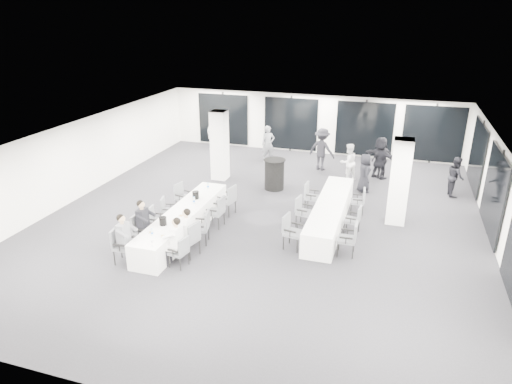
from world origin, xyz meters
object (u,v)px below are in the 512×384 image
chair_main_right_mid (203,225)px  standing_guest_c (322,147)px  chair_main_right_near (181,250)px  standing_guest_h (456,174)px  chair_main_left_near (121,243)px  chair_side_right_mid (355,218)px  chair_side_right_near (350,237)px  standing_guest_g (213,129)px  chair_main_left_fourth (167,209)px  standing_guest_a (268,142)px  chair_side_left_far (310,195)px  chair_main_right_fourth (218,210)px  chair_side_right_far (360,199)px  ice_bucket_near (163,221)px  chair_side_left_mid (302,210)px  standing_guest_f (380,155)px  chair_main_left_second (140,228)px  chair_main_left_mid (155,219)px  standing_guest_d (383,157)px  chair_main_left_far (182,195)px  banquet_table_side (330,213)px  banquet_table_main (184,222)px  chair_main_right_far (229,198)px  standing_guest_b (348,160)px  chair_main_right_second (190,237)px  standing_guest_e (365,171)px  chair_side_left_near (291,229)px  ice_bucket_far (196,195)px  cocktail_table (274,174)px

chair_main_right_mid → standing_guest_c: bearing=-27.5°
chair_main_right_near → standing_guest_h: (7.40, 7.74, 0.34)m
chair_main_left_near → chair_side_right_mid: bearing=114.4°
chair_side_right_near → standing_guest_g: 11.62m
chair_main_left_fourth → standing_guest_a: standing_guest_a is taller
chair_side_left_far → standing_guest_g: 8.44m
chair_side_left_far → standing_guest_a: (-2.91, 4.82, 0.38)m
chair_main_right_fourth → chair_main_left_fourth: bearing=101.3°
chair_side_right_far → standing_guest_h: standing_guest_h is taller
ice_bucket_near → chair_side_left_mid: bearing=37.9°
chair_side_right_mid → standing_guest_c: size_ratio=0.44×
chair_main_left_fourth → chair_side_left_mid: chair_side_left_mid is taller
chair_main_left_near → standing_guest_f: (6.28, 9.12, 0.41)m
chair_main_left_second → chair_side_left_far: (4.21, 4.05, 0.01)m
chair_main_left_mid → standing_guest_g: 9.31m
chair_main_right_fourth → standing_guest_d: 7.87m
chair_main_left_far → standing_guest_d: bearing=143.3°
banquet_table_side → standing_guest_c: (-1.22, 5.36, 0.66)m
banquet_table_main → chair_main_left_near: 2.28m
chair_main_right_far → chair_main_left_far: bearing=105.1°
banquet_table_main → chair_main_left_near: chair_main_left_near is taller
chair_main_right_near → standing_guest_f: standing_guest_f is taller
chair_main_right_fourth → standing_guest_b: bearing=-28.1°
banquet_table_main → standing_guest_c: (2.99, 7.35, 0.66)m
chair_main_right_near → standing_guest_b: size_ratio=0.51×
ice_bucket_near → banquet_table_side: bearing=35.5°
banquet_table_side → chair_main_right_second: 4.69m
chair_main_left_second → chair_main_right_fourth: (1.67, 1.83, 0.03)m
chair_main_right_far → chair_main_left_near: bearing=167.5°
chair_main_left_mid → chair_main_right_near: chair_main_right_near is taller
chair_main_right_far → standing_guest_f: 7.02m
chair_main_left_far → chair_main_right_fourth: size_ratio=0.94×
banquet_table_side → chair_main_left_far: bearing=-175.6°
standing_guest_h → standing_guest_e: bearing=91.9°
chair_main_right_mid → chair_main_left_near: bearing=123.2°
chair_side_left_mid → chair_side_right_far: 2.23m
chair_side_left_near → ice_bucket_far: 3.54m
cocktail_table → chair_main_left_fourth: cocktail_table is taller
chair_main_left_far → ice_bucket_near: size_ratio=3.94×
standing_guest_e → banquet_table_side: bearing=149.4°
chair_main_right_mid → standing_guest_d: bearing=-44.3°
chair_main_left_fourth → chair_side_left_far: size_ratio=0.90×
chair_main_left_mid → standing_guest_f: 9.63m
standing_guest_c → standing_guest_g: (-5.65, 1.47, 0.01)m
chair_side_right_near → ice_bucket_near: size_ratio=4.15×
chair_main_right_second → chair_side_right_far: size_ratio=1.16×
chair_main_left_near → chair_main_right_fourth: chair_main_right_fourth is taller
chair_main_left_fourth → standing_guest_c: size_ratio=0.42×
chair_main_right_near → chair_side_left_near: size_ratio=0.87×
chair_main_right_fourth → standing_guest_a: standing_guest_a is taller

